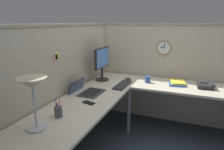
{
  "coord_description": "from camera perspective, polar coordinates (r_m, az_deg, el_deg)",
  "views": [
    {
      "loc": [
        -2.41,
        -0.6,
        1.6
      ],
      "look_at": [
        -0.09,
        0.32,
        0.94
      ],
      "focal_mm": 32.41,
      "sensor_mm": 36.0,
      "label": 1
    }
  ],
  "objects": [
    {
      "name": "cubicle_wall_right",
      "position": [
        3.39,
        15.31,
        0.5
      ],
      "size": [
        0.12,
        2.37,
        1.58
      ],
      "color": "#B7AD99",
      "rests_on": "ground"
    },
    {
      "name": "office_phone",
      "position": [
        3.01,
        24.94,
        -2.68
      ],
      "size": [
        0.21,
        0.23,
        0.11
      ],
      "color": "#232326",
      "rests_on": "desk"
    },
    {
      "name": "pinned_note_middle",
      "position": [
        2.36,
        -15.7,
        4.59
      ],
      "size": [
        0.08,
        0.0,
        0.07
      ],
      "primitive_type": "cube",
      "color": "pink"
    },
    {
      "name": "coffee_mug",
      "position": [
        3.02,
        10.0,
        -1.21
      ],
      "size": [
        0.08,
        0.08,
        0.1
      ],
      "primitive_type": "cylinder",
      "color": "#2D4C8C",
      "rests_on": "desk"
    },
    {
      "name": "desk",
      "position": [
        2.52,
        7.34,
        -7.92
      ],
      "size": [
        2.35,
        2.15,
        0.73
      ],
      "color": "beige",
      "rests_on": "ground"
    },
    {
      "name": "wall_clock",
      "position": [
        3.27,
        14.4,
        7.44
      ],
      "size": [
        0.04,
        0.22,
        0.22
      ],
      "color": "olive"
    },
    {
      "name": "pen_cup",
      "position": [
        2.0,
        -14.9,
        -9.91
      ],
      "size": [
        0.08,
        0.08,
        0.18
      ],
      "color": "#4C4C51",
      "rests_on": "desk"
    },
    {
      "name": "computer_mouse",
      "position": [
        3.13,
        4.54,
        -1.05
      ],
      "size": [
        0.06,
        0.1,
        0.03
      ],
      "primitive_type": "ellipsoid",
      "color": "#38383D",
      "rests_on": "desk"
    },
    {
      "name": "keyboard",
      "position": [
        2.84,
        2.95,
        -2.82
      ],
      "size": [
        0.43,
        0.15,
        0.02
      ],
      "primitive_type": "cube",
      "rotation": [
        0.0,
        0.0,
        -0.01
      ],
      "color": "#232326",
      "rests_on": "desk"
    },
    {
      "name": "ground_plane",
      "position": [
        2.95,
        6.73,
        -18.13
      ],
      "size": [
        6.8,
        6.8,
        0.0
      ],
      "primitive_type": "plane",
      "color": "#2D3842"
    },
    {
      "name": "book_stack",
      "position": [
        3.05,
        17.86,
        -2.09
      ],
      "size": [
        0.32,
        0.26,
        0.04
      ],
      "color": "#335999",
      "rests_on": "desk"
    },
    {
      "name": "cubicle_wall_back",
      "position": [
        2.64,
        -13.47,
        -3.41
      ],
      "size": [
        2.57,
        0.12,
        1.58
      ],
      "color": "#B7AD99",
      "rests_on": "ground"
    },
    {
      "name": "laptop",
      "position": [
        2.59,
        -7.64,
        -4.37
      ],
      "size": [
        0.35,
        0.39,
        0.22
      ],
      "color": "#38383D",
      "rests_on": "desk"
    },
    {
      "name": "pinned_note_leftmost",
      "position": [
        2.39,
        -15.23,
        5.24
      ],
      "size": [
        0.07,
        0.0,
        0.07
      ],
      "primitive_type": "cube",
      "color": "#EAD84C"
    },
    {
      "name": "desk_lamp_dome",
      "position": [
        1.73,
        -21.5,
        -3.28
      ],
      "size": [
        0.24,
        0.24,
        0.44
      ],
      "color": "#B7BABF",
      "rests_on": "desk"
    },
    {
      "name": "monitor",
      "position": [
        3.04,
        -2.81,
        3.86
      ],
      "size": [
        0.46,
        0.2,
        0.5
      ],
      "color": "#232326",
      "rests_on": "desk"
    },
    {
      "name": "cell_phone",
      "position": [
        2.26,
        -6.6,
        -7.78
      ],
      "size": [
        0.11,
        0.16,
        0.01
      ],
      "primitive_type": "cube",
      "rotation": [
        0.0,
        0.0,
        -0.29
      ],
      "color": "black",
      "rests_on": "desk"
    }
  ]
}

